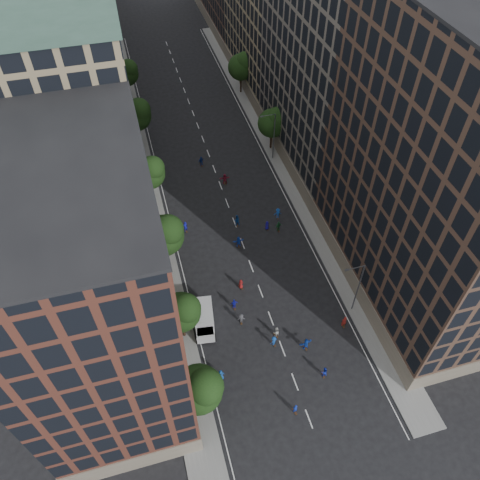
{
  "coord_description": "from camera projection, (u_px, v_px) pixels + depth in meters",
  "views": [
    {
      "loc": [
        -12.71,
        -17.36,
        51.21
      ],
      "look_at": [
        -0.66,
        25.98,
        2.0
      ],
      "focal_mm": 35.0,
      "sensor_mm": 36.0,
      "label": 1
    }
  ],
  "objects": [
    {
      "name": "bldg_left_c",
      "position": [
        77.0,
        71.0,
        75.32
      ],
      "size": [
        14.0,
        20.0,
        28.0
      ],
      "primitive_type": "cube",
      "color": "#4E271E",
      "rests_on": "ground"
    },
    {
      "name": "bldg_left_d",
      "position": [
        70.0,
        2.0,
        89.44
      ],
      "size": [
        14.0,
        28.0,
        32.0
      ],
      "primitive_type": "cube",
      "color": "#2D231E",
      "rests_on": "ground"
    },
    {
      "name": "skater_15",
      "position": [
        278.0,
        214.0,
        71.88
      ],
      "size": [
        1.24,
        0.8,
        1.82
      ],
      "primitive_type": "imported",
      "rotation": [
        0.0,
        0.0,
        3.03
      ],
      "color": "#1546AA",
      "rests_on": "ground"
    },
    {
      "name": "skater_6",
      "position": [
        241.0,
        284.0,
        62.88
      ],
      "size": [
        0.89,
        0.74,
        1.56
      ],
      "primitive_type": "imported",
      "rotation": [
        0.0,
        0.0,
        3.51
      ],
      "color": "maroon",
      "rests_on": "ground"
    },
    {
      "name": "skater_1",
      "position": [
        295.0,
        409.0,
        51.35
      ],
      "size": [
        0.63,
        0.48,
        1.57
      ],
      "primitive_type": "imported",
      "rotation": [
        0.0,
        0.0,
        3.33
      ],
      "color": "#132BA0",
      "rests_on": "ground"
    },
    {
      "name": "streetlamp_near",
      "position": [
        357.0,
        286.0,
        57.24
      ],
      "size": [
        2.64,
        0.22,
        9.06
      ],
      "color": "#595B60",
      "rests_on": "ground"
    },
    {
      "name": "bldg_left_a",
      "position": [
        95.0,
        298.0,
        44.03
      ],
      "size": [
        14.0,
        22.0,
        30.0
      ],
      "primitive_type": "cube",
      "color": "#4E271E",
      "rests_on": "ground"
    },
    {
      "name": "skater_17",
      "position": [
        225.0,
        179.0,
        77.33
      ],
      "size": [
        1.76,
        0.61,
        1.88
      ],
      "primitive_type": "imported",
      "rotation": [
        0.0,
        0.0,
        3.11
      ],
      "color": "maroon",
      "rests_on": "ground"
    },
    {
      "name": "skater_9",
      "position": [
        241.0,
        319.0,
        59.19
      ],
      "size": [
        1.1,
        0.74,
        1.57
      ],
      "primitive_type": "imported",
      "rotation": [
        0.0,
        0.0,
        2.98
      ],
      "color": "#444449",
      "rests_on": "ground"
    },
    {
      "name": "tree_right_a",
      "position": [
        273.0,
        122.0,
        80.39
      ],
      "size": [
        5.0,
        5.0,
        8.39
      ],
      "color": "black",
      "rests_on": "ground"
    },
    {
      "name": "tree_left_0",
      "position": [
        200.0,
        389.0,
        47.5
      ],
      "size": [
        5.2,
        5.2,
        8.83
      ],
      "color": "black",
      "rests_on": "ground"
    },
    {
      "name": "skater_16",
      "position": [
        201.0,
        161.0,
        80.55
      ],
      "size": [
        1.14,
        0.65,
        1.83
      ],
      "primitive_type": "imported",
      "rotation": [
        0.0,
        0.0,
        3.34
      ],
      "color": "#123198",
      "rests_on": "ground"
    },
    {
      "name": "skater_10",
      "position": [
        279.0,
        226.0,
        70.05
      ],
      "size": [
        1.08,
        0.54,
        1.77
      ],
      "primitive_type": "imported",
      "rotation": [
        0.0,
        0.0,
        3.24
      ],
      "color": "#1F6831",
      "rests_on": "ground"
    },
    {
      "name": "skater_11",
      "position": [
        239.0,
        242.0,
        67.89
      ],
      "size": [
        1.72,
        0.61,
        1.83
      ],
      "primitive_type": "imported",
      "rotation": [
        0.0,
        0.0,
        3.19
      ],
      "color": "#163AB3",
      "rests_on": "ground"
    },
    {
      "name": "tree_right_b",
      "position": [
        242.0,
        66.0,
        93.15
      ],
      "size": [
        5.2,
        5.2,
        8.83
      ],
      "color": "black",
      "rests_on": "ground"
    },
    {
      "name": "bldg_right_b",
      "position": [
        332.0,
        67.0,
        71.24
      ],
      "size": [
        14.0,
        28.0,
        33.0
      ],
      "primitive_type": "cube",
      "color": "#60584F",
      "rests_on": "ground"
    },
    {
      "name": "ground",
      "position": [
        221.0,
        187.0,
        77.38
      ],
      "size": [
        240.0,
        240.0,
        0.0
      ],
      "primitive_type": "plane",
      "color": "black",
      "rests_on": "ground"
    },
    {
      "name": "skater_14",
      "position": [
        237.0,
        220.0,
        70.78
      ],
      "size": [
        1.01,
        0.83,
        1.94
      ],
      "primitive_type": "imported",
      "rotation": [
        0.0,
        0.0,
        3.04
      ],
      "color": "#13459A",
      "rests_on": "ground"
    },
    {
      "name": "tree_left_5",
      "position": [
        127.0,
        72.0,
        91.91
      ],
      "size": [
        4.8,
        4.8,
        8.33
      ],
      "color": "black",
      "rests_on": "ground"
    },
    {
      "name": "sidewalk_right",
      "position": [
        276.0,
        149.0,
        84.37
      ],
      "size": [
        4.0,
        105.0,
        0.15
      ],
      "primitive_type": "cube",
      "color": "slate",
      "rests_on": "ground"
    },
    {
      "name": "skater_3",
      "position": [
        274.0,
        341.0,
        57.03
      ],
      "size": [
        1.15,
        0.92,
        1.56
      ],
      "primitive_type": "imported",
      "rotation": [
        0.0,
        0.0,
        3.54
      ],
      "color": "#1446A7",
      "rests_on": "ground"
    },
    {
      "name": "skater_12",
      "position": [
        267.0,
        226.0,
        70.36
      ],
      "size": [
        0.83,
        0.66,
        1.5
      ],
      "primitive_type": "imported",
      "rotation": [
        0.0,
        0.0,
        3.41
      ],
      "color": "#1B1299",
      "rests_on": "ground"
    },
    {
      "name": "tree_left_3",
      "position": [
        150.0,
        172.0,
        71.0
      ],
      "size": [
        5.0,
        5.0,
        8.58
      ],
      "color": "black",
      "rests_on": "ground"
    },
    {
      "name": "skater_2",
      "position": [
        324.0,
        372.0,
        54.27
      ],
      "size": [
        0.83,
        0.68,
        1.61
      ],
      "primitive_type": "imported",
      "rotation": [
        0.0,
        0.0,
        3.05
      ],
      "color": "#152AB2",
      "rests_on": "ground"
    },
    {
      "name": "tree_left_2",
      "position": [
        165.0,
        234.0,
        61.49
      ],
      "size": [
        5.6,
        5.6,
        9.45
      ],
      "color": "black",
      "rests_on": "ground"
    },
    {
      "name": "skater_13",
      "position": [
        185.0,
        227.0,
        69.91
      ],
      "size": [
        0.81,
        0.69,
        1.89
      ],
      "primitive_type": "imported",
      "rotation": [
        0.0,
        0.0,
        3.55
      ],
      "color": "#13179C",
      "rests_on": "ground"
    },
    {
      "name": "bldg_left_b",
      "position": [
        79.0,
        136.0,
        58.15
      ],
      "size": [
        14.0,
        26.0,
        34.0
      ],
      "primitive_type": "cube",
      "color": "#8A795A",
      "rests_on": "ground"
    },
    {
      "name": "skater_7",
      "position": [
        344.0,
        321.0,
        58.74
      ],
      "size": [
        0.69,
        0.46,
        1.89
      ],
      "primitive_type": "imported",
      "rotation": [
        0.0,
        0.0,
        3.15
      ],
      "color": "maroon",
      "rests_on": "ground"
    },
    {
      "name": "skater_5",
      "position": [
        306.0,
        344.0,
        56.61
      ],
      "size": [
        1.77,
        0.81,
        1.84
      ],
      "primitive_type": "imported",
      "rotation": [
        0.0,
        0.0,
        3.3
      ],
      "color": "#143CAA",
      "rests_on": "ground"
    },
    {
      "name": "streetlamp_far",
      "position": [
        273.0,
        134.0,
        78.69
      ],
      "size": [
        2.64,
        0.22,
        9.06
      ],
      "color": "#595B60",
      "rests_on": "ground"
    },
    {
      "name": "cargo_van",
      "position": [
        204.0,
        319.0,
        58.33
      ],
      "size": [
        3.17,
        5.56,
        2.82
      ],
      "rotation": [
        0.0,
        0.0,
        -0.14
      ],
      "color": "silver",
      "rests_on": "ground"
    },
    {
      "name": "sidewalk_left",
      "position": [
        143.0,
        171.0,
        80.03
      ],
      "size": [
        4.0,
        105.0,
        0.15
      ],
      "primitive_type": "cube",
      "color": "slate",
      "rests_on": "ground"
    },
    {
      "name": "skater_8",
      "position": [
        276.0,
        332.0,
        57.85
      ],
      "size": [
        0.96,
        0.86,
        1.63
      ],
      "primitive_type": "imported",
      "rotation": [
        0.0,
        0.0,
        3.5
      ],
      "color": "#BBBCB7",
      "rests_on": "ground"
    },
    {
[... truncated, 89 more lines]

